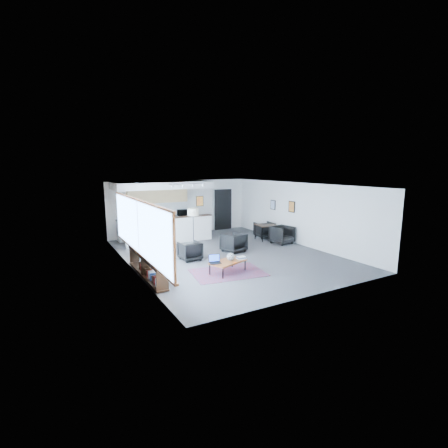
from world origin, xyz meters
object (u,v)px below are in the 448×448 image
armchair_left (190,250)px  microwave (183,212)px  dining_table (266,226)px  dining_chair_far (264,230)px  coffee_table (228,262)px  floor_lamp (193,213)px  laptop (215,260)px  book_stack (241,258)px  ceramic_pot (231,257)px  armchair_right (233,241)px  dining_chair_near (282,235)px

armchair_left → microwave: (1.44, 4.16, 0.75)m
dining_table → microwave: microwave is taller
dining_table → dining_chair_far: dining_table is taller
coffee_table → dining_chair_far: dining_chair_far is taller
floor_lamp → dining_chair_far: bearing=0.2°
dining_table → microwave: bearing=134.1°
coffee_table → armchair_left: bearing=84.7°
laptop → book_stack: (0.92, -0.05, -0.03)m
ceramic_pot → dining_table: (3.69, 3.14, 0.13)m
dining_chair_far → floor_lamp: bearing=7.3°
armchair_right → floor_lamp: 2.05m
laptop → dining_table: size_ratio=0.43×
armchair_left → dining_table: 4.44m
armchair_left → armchair_right: (1.92, 0.23, 0.05)m
armchair_left → book_stack: bearing=114.1°
laptop → book_stack: bearing=11.0°
floor_lamp → laptop: bearing=-103.7°
book_stack → floor_lamp: (-0.06, 3.57, 0.97)m
book_stack → armchair_right: size_ratio=0.36×
dining_chair_near → floor_lamp: bearing=150.2°
microwave → ceramic_pot: bearing=-92.5°
dining_table → dining_chair_near: bearing=-79.4°
floor_lamp → ceramic_pot: bearing=-95.3°
laptop → microwave: microwave is taller
ceramic_pot → book_stack: size_ratio=0.85×
book_stack → microwave: bearing=85.3°
coffee_table → armchair_right: size_ratio=1.59×
microwave → coffee_table: bearing=-93.4°
laptop → dining_table: dining_table is taller
armchair_right → floor_lamp: bearing=-69.0°
floor_lamp → dining_chair_near: size_ratio=2.24×
ceramic_pot → microwave: size_ratio=0.47×
laptop → armchair_right: 2.79m
microwave → dining_chair_far: bearing=-33.2°
dining_chair_near → dining_chair_far: 1.35m
floor_lamp → dining_chair_far: 3.73m
ceramic_pot → book_stack: bearing=0.6°
book_stack → dining_chair_far: dining_chair_far is taller
laptop → floor_lamp: (0.86, 3.52, 0.94)m
book_stack → microwave: (0.50, 6.04, 0.69)m
book_stack → dining_table: dining_table is taller
coffee_table → dining_chair_far: (4.01, 3.57, -0.01)m
coffee_table → dining_chair_near: size_ratio=1.81×
book_stack → dining_chair_near: (3.47, 2.23, -0.06)m
laptop → dining_chair_near: dining_chair_near is taller
armchair_left → dining_table: (4.25, 1.26, 0.28)m
laptop → book_stack: 0.92m
book_stack → armchair_right: armchair_right is taller
laptop → floor_lamp: size_ratio=0.25×
armchair_left → floor_lamp: size_ratio=0.45×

